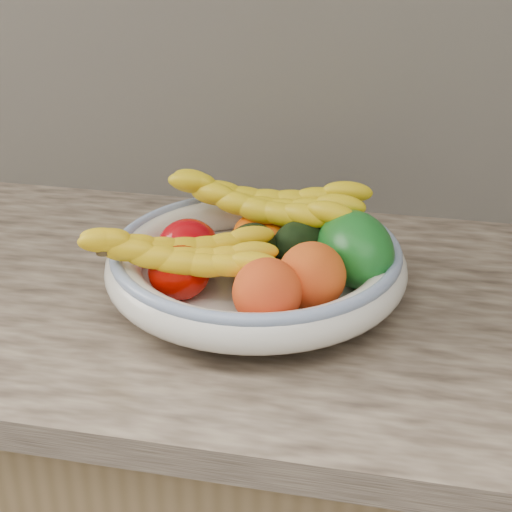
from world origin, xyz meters
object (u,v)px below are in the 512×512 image
object	(u,v)px
banana_bunch_back	(263,208)
banana_bunch_front	(180,259)
fruit_bowl	(256,264)
green_mango	(355,249)

from	to	relation	value
banana_bunch_back	banana_bunch_front	xyz separation A→B (m)	(-0.07, -0.16, -0.01)
fruit_bowl	green_mango	distance (m)	0.13
fruit_bowl	green_mango	size ratio (longest dim) A/B	2.93
fruit_bowl	banana_bunch_front	bearing A→B (deg)	-138.55
green_mango	banana_bunch_front	xyz separation A→B (m)	(-0.21, -0.09, 0.01)
fruit_bowl	banana_bunch_front	distance (m)	0.11
fruit_bowl	banana_bunch_back	bearing A→B (deg)	95.69
banana_bunch_front	green_mango	bearing A→B (deg)	7.44
green_mango	fruit_bowl	bearing A→B (deg)	154.09
banana_bunch_back	banana_bunch_front	size ratio (longest dim) A/B	1.18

